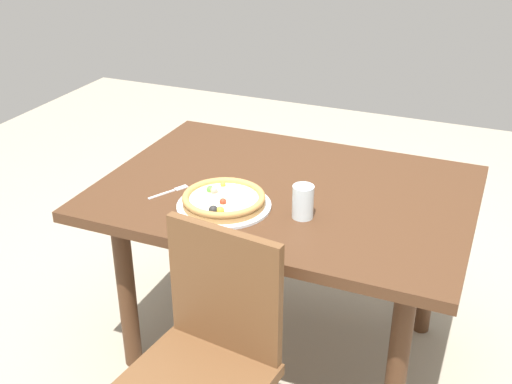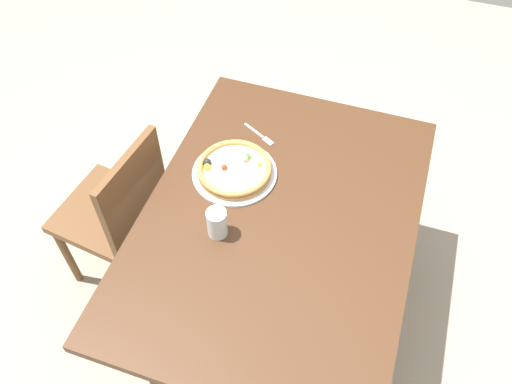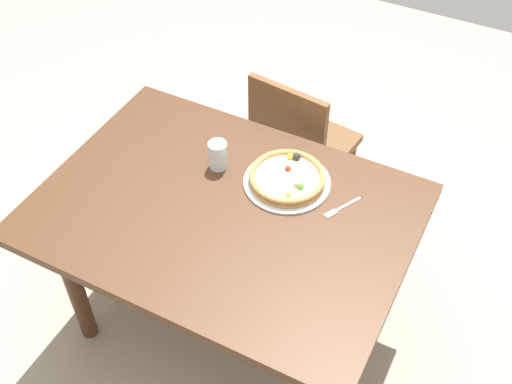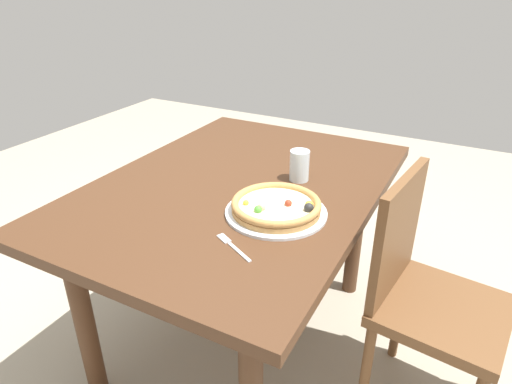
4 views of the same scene
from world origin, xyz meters
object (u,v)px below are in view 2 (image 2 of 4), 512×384
Objects in this scene: pizza at (234,169)px; drinking_glass at (217,223)px; chair_near at (119,212)px; plate at (235,173)px; dining_table at (278,233)px; fork at (261,136)px.

drinking_glass reaches higher than pizza.
drinking_glass is at bearing -95.97° from chair_near.
plate is 2.85× the size of drinking_glass.
dining_table is 1.54× the size of chair_near.
drinking_glass reaches higher than plate.
dining_table is at bearing 56.70° from plate.
dining_table is 0.30m from pizza.
drinking_glass is at bearing -61.44° from fork.
dining_table is at bearing -34.84° from fork.
drinking_glass is (0.13, -0.19, 0.15)m from dining_table.
drinking_glass is at bearing 7.84° from pizza.
pizza reaches higher than fork.
chair_near is at bearing -115.02° from fork.
drinking_glass is at bearing 7.64° from plate.
chair_near is 0.57m from plate.
drinking_glass reaches higher than dining_table.
fork is at bearing -179.49° from drinking_glass.
pizza is 0.28m from drinking_glass.
plate is 0.03m from pizza.
dining_table is 0.72m from chair_near.
dining_table is 8.87× the size of fork.
fork is (-0.38, -0.19, 0.10)m from dining_table.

